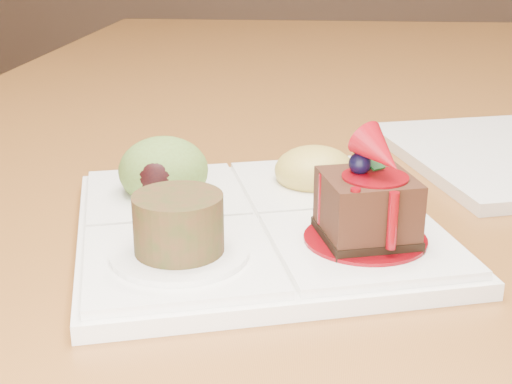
{
  "coord_description": "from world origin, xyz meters",
  "views": [
    {
      "loc": [
        0.01,
        -0.98,
        0.97
      ],
      "look_at": [
        -0.04,
        -0.48,
        0.79
      ],
      "focal_mm": 50.0,
      "sensor_mm": 36.0,
      "label": 1
    }
  ],
  "objects": [
    {
      "name": "dining_table",
      "position": [
        0.0,
        0.0,
        0.68
      ],
      "size": [
        1.0,
        1.8,
        0.75
      ],
      "color": "brown",
      "rests_on": "ground"
    },
    {
      "name": "sampler_plate",
      "position": [
        -0.04,
        -0.48,
        0.77
      ],
      "size": [
        0.33,
        0.33,
        0.1
      ],
      "rotation": [
        0.0,
        0.0,
        0.28
      ],
      "color": "white",
      "rests_on": "dining_table"
    }
  ]
}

